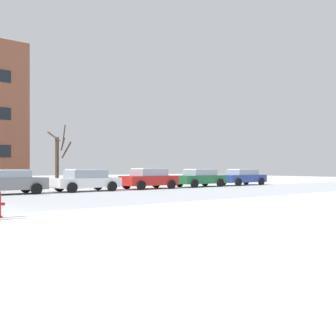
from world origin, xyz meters
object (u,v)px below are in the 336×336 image
parked_car_white (86,180)px  parked_car_green (200,178)px  parked_car_red (149,178)px  parked_car_blue (242,177)px  parked_car_gray (6,182)px

parked_car_white → parked_car_green: size_ratio=1.01×
parked_car_red → parked_car_blue: bearing=-0.7°
parked_car_gray → parked_car_green: 14.85m
parked_car_red → parked_car_green: (4.95, -0.05, -0.03)m
parked_car_gray → parked_car_red: parked_car_red is taller
parked_car_gray → parked_car_red: 9.90m
parked_car_gray → parked_car_blue: bearing=-0.7°
parked_car_gray → parked_car_white: 4.95m
parked_car_blue → parked_car_white: bearing=179.3°
parked_car_green → parked_car_blue: bearing=-0.8°
parked_car_gray → parked_car_red: (9.90, -0.12, 0.02)m
parked_car_gray → parked_car_blue: 19.80m
parked_car_gray → parked_car_blue: size_ratio=0.96×
parked_car_white → parked_car_green: bearing=-0.7°
parked_car_gray → parked_car_blue: (19.80, -0.24, -0.01)m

